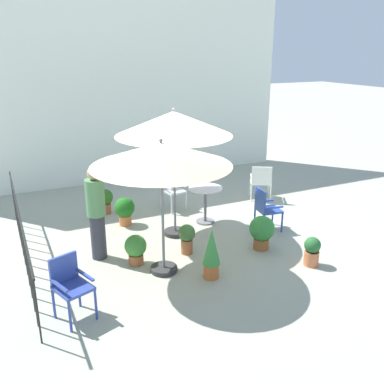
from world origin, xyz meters
TOP-DOWN VIEW (x-y plane):
  - ground_plane at (0.00, 0.00)m, footprint 60.00×60.00m
  - villa_facade at (0.00, 4.16)m, footprint 9.30×0.30m
  - terrace_railing at (-3.05, 0.00)m, footprint 0.03×4.85m
  - patio_umbrella_0 at (-1.00, -1.21)m, footprint 2.17×2.17m
  - patio_umbrella_1 at (-0.25, 0.06)m, footprint 2.17×2.17m
  - cafe_table_0 at (0.56, 0.35)m, footprint 0.70×0.70m
  - patio_chair_0 at (0.23, 1.42)m, footprint 0.50×0.55m
  - patio_chair_1 at (1.46, -0.51)m, footprint 0.50×0.50m
  - patio_chair_2 at (2.41, 1.04)m, footprint 0.67×0.67m
  - patio_chair_3 at (-2.59, -1.83)m, footprint 0.56×0.58m
  - potted_plant_0 at (-1.33, -0.78)m, footprint 0.37×0.37m
  - potted_plant_1 at (-1.21, 1.75)m, footprint 0.35×0.35m
  - potted_plant_2 at (-0.38, -1.72)m, footprint 0.29×0.29m
  - potted_plant_3 at (0.93, -1.20)m, footprint 0.46×0.46m
  - potted_plant_4 at (1.34, -2.08)m, footprint 0.28×0.28m
  - potted_plant_5 at (-1.00, 0.94)m, footprint 0.42×0.42m
  - potted_plant_6 at (-0.38, -0.78)m, footprint 0.31×0.31m
  - standing_person at (-1.84, -0.28)m, footprint 0.43×0.43m

SIDE VIEW (x-z plane):
  - ground_plane at x=0.00m, z-range 0.00..0.00m
  - potted_plant_4 at x=1.34m, z-range 0.01..0.52m
  - potted_plant_0 at x=-1.33m, z-range 0.03..0.56m
  - potted_plant_6 at x=-0.38m, z-range 0.05..0.59m
  - potted_plant_1 at x=-1.21m, z-range 0.05..0.61m
  - potted_plant_5 at x=-1.00m, z-range 0.04..0.64m
  - potted_plant_3 at x=0.93m, z-range 0.04..0.67m
  - potted_plant_2 at x=-0.38m, z-range 0.02..0.86m
  - patio_chair_2 at x=2.41m, z-range 0.07..0.92m
  - patio_chair_1 at x=1.46m, z-range 0.06..0.94m
  - patio_chair_3 at x=-2.59m, z-range 0.08..0.96m
  - cafe_table_0 at x=0.56m, z-range 0.15..0.92m
  - patio_chair_0 at x=0.23m, z-range 0.06..1.02m
  - terrace_railing at x=-3.05m, z-range 0.18..1.19m
  - standing_person at x=-1.84m, z-range 0.03..1.68m
  - patio_umbrella_0 at x=-1.00m, z-range 0.86..3.08m
  - patio_umbrella_1 at x=-0.25m, z-range 0.94..3.42m
  - villa_facade at x=0.00m, z-range 0.00..5.40m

